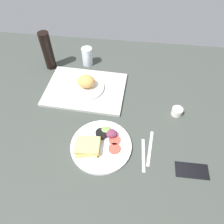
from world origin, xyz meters
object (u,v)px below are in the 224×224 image
Objects in this scene: soda_bottle at (48,51)px; serving_tray at (86,89)px; cell_phone at (192,170)px; espresso_cup at (177,111)px; drinking_glass at (87,56)px; knife at (150,148)px; fork at (143,155)px; plate_with_salad at (100,144)px; bread_plate_near at (86,85)px.

serving_tray is at bearing -35.20° from soda_bottle.
espresso_cup is at bearing 98.01° from cell_phone.
drinking_glass is 24.33cm from soda_bottle.
espresso_cup is at bearing -25.31° from knife.
drinking_glass reaches higher than fork.
fork and knife have the same top height.
soda_bottle reaches higher than espresso_cup.
soda_bottle is at bearing 142.76° from cell_phone.
knife is (23.66, 1.59, -1.45)cm from plate_with_salad.
plate_with_salad reaches higher than espresso_cup.
plate_with_salad is 62.70cm from drinking_glass.
drinking_glass is 2.07× the size of espresso_cup.
knife is at bearing -121.01° from espresso_cup.
knife is (37.47, -34.43, -4.08)cm from bread_plate_near.
drinking_glass is 0.68× the size of fork.
espresso_cup is 32.04cm from cell_phone.
cell_phone is at bearing -36.78° from soda_bottle.
bread_plate_near reaches higher than plate_with_salad.
soda_bottle is at bearing 145.71° from bread_plate_near.
plate_with_salad is 1.69× the size of fork.
fork is 1.18× the size of cell_phone.
drinking_glass is (-17.59, 60.05, 4.10)cm from plate_with_salad.
espresso_cup is at bearing -12.55° from serving_tray.
fork is (34.47, -38.43, -4.08)cm from bread_plate_near.
espresso_cup is (51.50, -11.46, 1.20)cm from serving_tray.
bread_plate_near is 3.82× the size of espresso_cup.
bread_plate_near is at bearing 37.55° from serving_tray.
espresso_cup reaches higher than fork.
bread_plate_near is 51.05cm from knife.
cell_phone is (56.22, -43.12, -0.40)cm from serving_tray.
bread_plate_near reaches higher than serving_tray.
cell_phone is (55.79, -43.44, -3.93)cm from bread_plate_near.
espresso_cup reaches higher than cell_phone.
bread_plate_near is 51.78cm from fork.
bread_plate_near is at bearing -81.04° from drinking_glass.
cell_phone reaches higher than knife.
drinking_glass is at bearing 98.96° from bread_plate_near.
espresso_cup is 0.39× the size of cell_phone.
soda_bottle reaches higher than knife.
espresso_cup reaches higher than serving_tray.
drinking_glass is at bearing 146.86° from espresso_cup.
serving_tray is 2.65× the size of fork.
bread_plate_near is 0.74× the size of plate_with_salad.
serving_tray is 1.57× the size of plate_with_salad.
soda_bottle is (-22.78, -5.91, 6.19)cm from drinking_glass.
espresso_cup is 26.47cm from knife.
soda_bottle reaches higher than plate_with_salad.
serving_tray is 38.43cm from plate_with_salad.
espresso_cup is at bearing -13.00° from bread_plate_near.
drinking_glass reaches higher than plate_with_salad.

